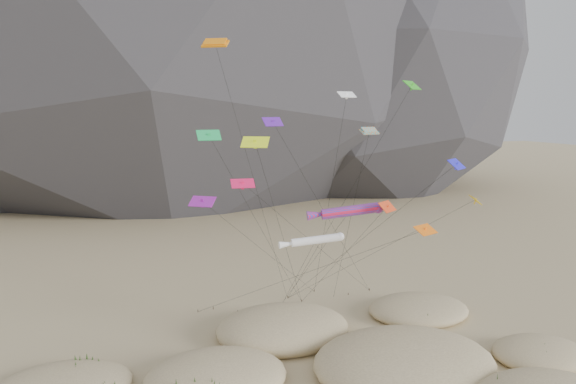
# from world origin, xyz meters

# --- Properties ---
(dunes) EXTENTS (50.53, 37.00, 3.92)m
(dunes) POSITION_xyz_m (-0.71, 4.17, 0.72)
(dunes) COLOR #CCB789
(dunes) RESTS_ON ground
(dune_grass) EXTENTS (41.13, 28.20, 1.51)m
(dune_grass) POSITION_xyz_m (-0.91, 3.68, 0.85)
(dune_grass) COLOR black
(dune_grass) RESTS_ON ground
(kite_stakes) EXTENTS (21.48, 3.59, 0.30)m
(kite_stakes) POSITION_xyz_m (1.59, 24.46, 0.15)
(kite_stakes) COLOR #3F2D1E
(kite_stakes) RESTS_ON ground
(rainbow_tube_kite) EXTENTS (7.07, 15.42, 13.97)m
(rainbow_tube_kite) POSITION_xyz_m (2.36, 10.53, 13.17)
(rainbow_tube_kite) COLOR #ED183D
(rainbow_tube_kite) RESTS_ON ground
(white_tube_kite) EXTENTS (6.32, 8.43, 10.88)m
(white_tube_kite) POSITION_xyz_m (-0.20, 12.36, 10.25)
(white_tube_kite) COLOR white
(white_tube_kite) RESTS_ON ground
(orange_parafoil) EXTENTS (11.93, 11.04, 28.82)m
(orange_parafoil) POSITION_xyz_m (-8.00, 16.90, 27.93)
(orange_parafoil) COLOR orange
(orange_parafoil) RESTS_ON ground
(multi_parafoil) EXTENTS (2.15, 10.49, 20.66)m
(multi_parafoil) POSITION_xyz_m (6.38, 14.15, 19.95)
(multi_parafoil) COLOR orange
(multi_parafoil) RESTS_ON ground
(delta_kites) EXTENTS (29.12, 21.96, 25.14)m
(delta_kites) POSITION_xyz_m (1.48, 11.20, 17.10)
(delta_kites) COLOR purple
(delta_kites) RESTS_ON ground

